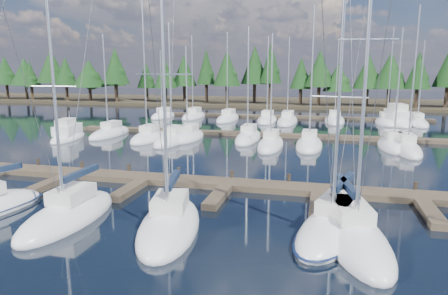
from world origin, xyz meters
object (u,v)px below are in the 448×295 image
(front_sailboat_4, at_px, (334,227))
(motor_yacht_left, at_px, (68,135))
(front_sailboat_2, at_px, (69,215))
(front_sailboat_5, at_px, (352,234))
(motor_yacht_right, at_px, (396,120))
(main_dock, at_px, (226,186))
(front_sailboat_3, at_px, (169,225))

(front_sailboat_4, distance_m, motor_yacht_left, 36.18)
(front_sailboat_2, distance_m, front_sailboat_5, 14.51)
(motor_yacht_right, bearing_deg, front_sailboat_5, -101.39)
(front_sailboat_4, height_order, front_sailboat_5, front_sailboat_5)
(main_dock, height_order, motor_yacht_left, motor_yacht_left)
(front_sailboat_4, relative_size, motor_yacht_left, 1.47)
(front_sailboat_3, height_order, front_sailboat_4, front_sailboat_3)
(front_sailboat_4, bearing_deg, motor_yacht_right, 77.46)
(front_sailboat_2, xyz_separation_m, front_sailboat_3, (5.71, 0.01, 0.01))
(motor_yacht_left, xyz_separation_m, motor_yacht_right, (39.47, 23.62, 0.10))
(front_sailboat_2, bearing_deg, main_dock, 47.53)
(front_sailboat_5, bearing_deg, front_sailboat_2, -176.14)
(motor_yacht_right, bearing_deg, front_sailboat_3, -111.17)
(main_dock, height_order, front_sailboat_2, front_sailboat_2)
(motor_yacht_right, bearing_deg, front_sailboat_2, -117.05)
(motor_yacht_left, bearing_deg, front_sailboat_5, -35.40)
(front_sailboat_3, distance_m, motor_yacht_left, 31.23)
(front_sailboat_4, bearing_deg, main_dock, 140.28)
(front_sailboat_2, height_order, motor_yacht_right, front_sailboat_2)
(front_sailboat_3, xyz_separation_m, front_sailboat_4, (7.99, 1.74, -0.02))
(front_sailboat_2, bearing_deg, front_sailboat_4, 7.28)
(front_sailboat_5, relative_size, motor_yacht_right, 1.62)
(front_sailboat_4, bearing_deg, front_sailboat_2, -172.72)
(motor_yacht_right, bearing_deg, main_dock, -113.40)
(front_sailboat_5, distance_m, motor_yacht_left, 37.26)
(main_dock, distance_m, motor_yacht_right, 42.20)
(front_sailboat_5, height_order, motor_yacht_right, front_sailboat_5)
(front_sailboat_5, bearing_deg, front_sailboat_4, 135.29)
(front_sailboat_4, xyz_separation_m, motor_yacht_left, (-29.59, 20.81, 0.17))
(front_sailboat_2, distance_m, front_sailboat_3, 5.71)
(front_sailboat_3, distance_m, motor_yacht_right, 49.51)
(front_sailboat_2, distance_m, motor_yacht_left, 27.60)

